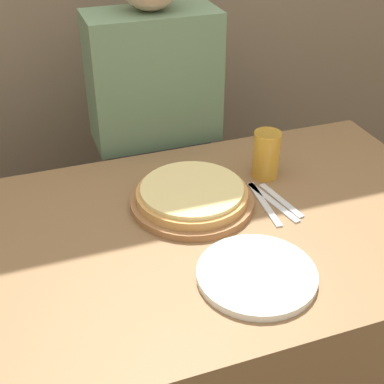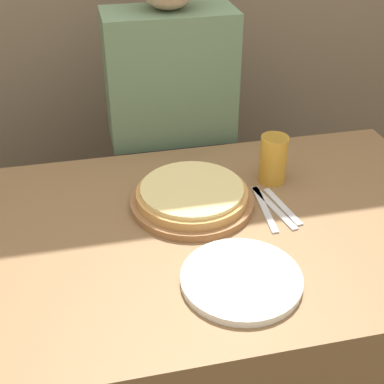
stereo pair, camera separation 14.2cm
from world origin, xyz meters
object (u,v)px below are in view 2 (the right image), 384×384
(fork, at_px, (265,209))
(diner_person, at_px, (172,154))
(pizza_on_board, at_px, (192,196))
(dinner_knife, at_px, (273,208))
(spoon, at_px, (282,206))
(dinner_plate, at_px, (241,279))
(beer_glass, at_px, (273,157))

(fork, bearing_deg, diner_person, 106.62)
(pizza_on_board, height_order, dinner_knife, pizza_on_board)
(dinner_knife, relative_size, spoon, 1.17)
(dinner_plate, xyz_separation_m, diner_person, (-0.01, 0.77, -0.10))
(beer_glass, bearing_deg, diner_person, 120.24)
(beer_glass, bearing_deg, spoon, -97.26)
(fork, bearing_deg, dinner_knife, 0.00)
(fork, bearing_deg, beer_glass, 63.78)
(pizza_on_board, distance_m, beer_glass, 0.27)
(beer_glass, relative_size, dinner_plate, 0.51)
(pizza_on_board, height_order, fork, pizza_on_board)
(pizza_on_board, relative_size, beer_glass, 2.39)
(beer_glass, height_order, fork, beer_glass)
(diner_person, bearing_deg, pizza_on_board, -93.63)
(dinner_knife, distance_m, diner_person, 0.56)
(pizza_on_board, relative_size, spoon, 1.83)
(fork, distance_m, diner_person, 0.55)
(pizza_on_board, xyz_separation_m, dinner_knife, (0.21, -0.07, -0.02))
(dinner_plate, bearing_deg, fork, 60.85)
(fork, xyz_separation_m, spoon, (0.05, 0.00, 0.00))
(diner_person, bearing_deg, dinner_knife, -70.87)
(dinner_knife, bearing_deg, beer_glass, 72.78)
(diner_person, bearing_deg, spoon, -68.44)
(beer_glass, bearing_deg, dinner_knife, -107.22)
(pizza_on_board, bearing_deg, fork, -19.52)
(pizza_on_board, distance_m, fork, 0.20)
(dinner_knife, bearing_deg, pizza_on_board, 162.68)
(dinner_knife, bearing_deg, fork, 180.00)
(fork, height_order, diner_person, diner_person)
(dinner_plate, bearing_deg, beer_glass, 61.85)
(pizza_on_board, xyz_separation_m, fork, (0.18, -0.07, -0.02))
(fork, bearing_deg, spoon, 0.00)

